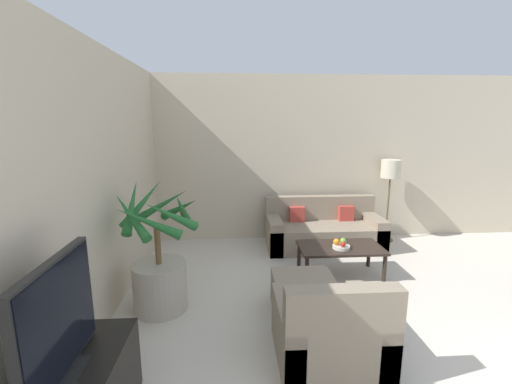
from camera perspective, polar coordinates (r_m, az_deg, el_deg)
The scene contains 13 objects.
wall_back at distance 5.92m, azimuth 13.78°, elevation 5.41°, with size 7.68×0.06×2.70m.
wall_left at distance 3.12m, azimuth -28.26°, elevation -1.13°, with size 0.06×7.24×2.70m.
television at distance 2.30m, azimuth -30.10°, elevation -18.00°, with size 0.18×0.79×0.70m.
potted_palm at distance 3.79m, azimuth -15.80°, elevation -12.15°, with size 0.90×0.90×1.39m.
sofa_loveseat at distance 5.55m, azimuth 11.13°, elevation -6.39°, with size 1.78×0.78×0.77m.
floor_lamp at distance 5.96m, azimuth 21.51°, elevation 2.89°, with size 0.31×0.31×1.36m.
coffee_table at distance 4.58m, azimuth 13.88°, elevation -9.35°, with size 1.06×0.59×0.39m.
fruit_bowl at distance 4.49m, azimuth 14.02°, elevation -8.86°, with size 0.22×0.22×0.04m.
apple_red at distance 4.42m, azimuth 14.30°, elevation -8.49°, with size 0.06×0.06×0.06m.
apple_green at distance 4.53m, azimuth 14.32°, elevation -7.91°, with size 0.08×0.08×0.08m.
orange_fruit at distance 4.48m, azimuth 13.26°, elevation -8.08°, with size 0.08×0.08×0.08m.
armchair at distance 3.11m, azimuth 12.19°, elevation -21.95°, with size 0.86×0.83×0.81m.
ottoman at distance 3.81m, azimuth 7.79°, elevation -16.23°, with size 0.63×0.50×0.38m.
Camera 1 is at (-1.77, 0.05, 1.97)m, focal length 24.00 mm.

